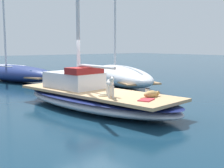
# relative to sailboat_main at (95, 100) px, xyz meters

# --- Properties ---
(ground_plane) EXTENTS (120.00, 120.00, 0.00)m
(ground_plane) POSITION_rel_sailboat_main_xyz_m (0.00, 0.00, -0.34)
(ground_plane) COLOR #143347
(sailboat_main) EXTENTS (3.47, 7.51, 0.66)m
(sailboat_main) POSITION_rel_sailboat_main_xyz_m (0.00, 0.00, 0.00)
(sailboat_main) COLOR #B2B7C1
(sailboat_main) RESTS_ON ground
(mast_main) EXTENTS (0.14, 2.27, 6.82)m
(mast_main) POSITION_rel_sailboat_main_xyz_m (-0.12, 0.74, 3.38)
(mast_main) COLOR silver
(mast_main) RESTS_ON sailboat_main
(cabin_house) EXTENTS (1.69, 2.39, 0.84)m
(cabin_house) POSITION_rel_sailboat_main_xyz_m (-0.16, 1.11, 0.67)
(cabin_house) COLOR silver
(cabin_house) RESTS_ON sailboat_main
(dog_white) EXTENTS (0.53, 0.86, 0.70)m
(dog_white) POSITION_rel_sailboat_main_xyz_m (-0.38, -1.40, 0.75)
(dog_white) COLOR silver
(dog_white) RESTS_ON sailboat_main
(dog_tan) EXTENTS (0.95, 0.33, 0.22)m
(dog_tan) POSITION_rel_sailboat_main_xyz_m (0.61, -2.23, 0.43)
(dog_tan) COLOR tan
(dog_tan) RESTS_ON sailboat_main
(deck_winch) EXTENTS (0.16, 0.16, 0.21)m
(deck_winch) POSITION_rel_sailboat_main_xyz_m (0.96, -1.71, 0.42)
(deck_winch) COLOR #B7B7BC
(deck_winch) RESTS_ON sailboat_main
(coiled_rope) EXTENTS (0.32, 0.32, 0.04)m
(coiled_rope) POSITION_rel_sailboat_main_xyz_m (-0.42, -1.06, 0.35)
(coiled_rope) COLOR beige
(coiled_rope) RESTS_ON sailboat_main
(deck_towel) EXTENTS (0.66, 0.56, 0.03)m
(deck_towel) POSITION_rel_sailboat_main_xyz_m (0.13, -2.49, 0.34)
(deck_towel) COLOR #C6333D
(deck_towel) RESTS_ON sailboat_main
(moored_boat_starboard_side) EXTENTS (4.60, 7.88, 7.81)m
(moored_boat_starboard_side) POSITION_rel_sailboat_main_xyz_m (4.86, 4.43, 0.26)
(moored_boat_starboard_side) COLOR white
(moored_boat_starboard_side) RESTS_ON ground
(moored_boat_far_astern) EXTENTS (3.94, 8.10, 8.09)m
(moored_boat_far_astern) POSITION_rel_sailboat_main_xyz_m (0.75, 10.23, 0.23)
(moored_boat_far_astern) COLOR navy
(moored_boat_far_astern) RESTS_ON ground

